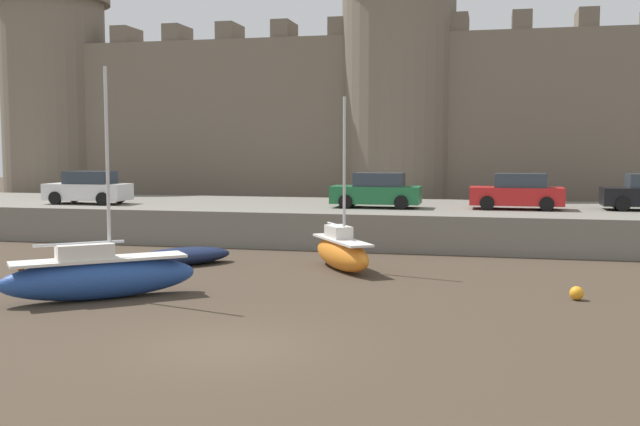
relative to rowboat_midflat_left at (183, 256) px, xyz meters
name	(u,v)px	position (x,y,z in m)	size (l,w,h in m)	color
ground_plane	(227,346)	(5.57, -10.43, -0.34)	(160.00, 160.00, 0.00)	#423528
quay_road	(372,222)	(5.57, 9.79, 0.45)	(58.17, 10.00, 1.58)	slate
castle	(398,108)	(5.57, 19.52, 6.40)	(53.72, 7.55, 17.86)	#706354
rowboat_midflat_left	(183,256)	(0.00, 0.00, 0.00)	(3.71, 3.72, 0.65)	#141E3D
sailboat_midflat_centre	(100,275)	(0.19, -6.37, 0.35)	(5.06, 4.51, 6.67)	#234793
sailboat_foreground_centre	(342,251)	(5.99, 0.27, 0.32)	(3.18, 4.15, 6.14)	orange
mooring_buoy_off_centre	(21,265)	(-5.11, -2.45, -0.16)	(0.36, 0.36, 0.36)	orange
mooring_buoy_near_channel	(577,293)	(13.62, -3.43, -0.14)	(0.40, 0.40, 0.40)	orange
car_quay_centre_west	(377,191)	(5.99, 8.54, 2.01)	(4.10, 1.88, 1.62)	#1E6638
car_quay_west	(88,188)	(-8.26, 7.65, 2.01)	(4.10, 1.88, 1.62)	silver
car_quay_centre_east	(517,192)	(12.29, 9.06, 2.01)	(4.10, 1.88, 1.62)	red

